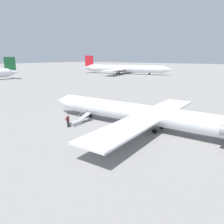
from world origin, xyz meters
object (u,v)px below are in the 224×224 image
airplane_far_right (124,69)px  passenger (68,120)px  airplane_main (147,114)px  boarding_stairs (77,122)px

airplane_far_right → passenger: airplane_far_right is taller
passenger → airplane_main: bearing=-59.1°
boarding_stairs → airplane_far_right: bearing=27.8°
airplane_main → boarding_stairs: bearing=22.6°
airplane_main → boarding_stairs: 10.10m
passenger → airplane_far_right: bearing=27.3°
airplane_main → airplane_far_right: size_ratio=0.64×
airplane_main → passenger: (9.08, 5.85, -1.01)m
airplane_far_right → passenger: (-48.00, 85.77, -2.04)m
airplane_main → boarding_stairs: (9.07, 4.13, -1.64)m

